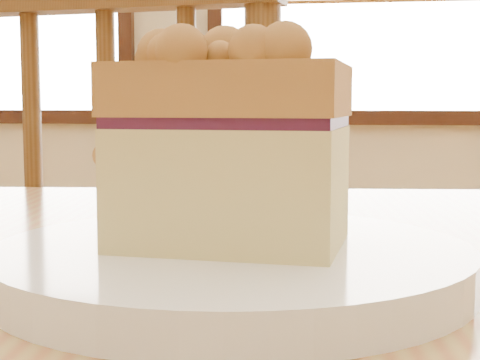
% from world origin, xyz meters
% --- Properties ---
extents(cafe_chair_main, '(0.52, 0.52, 1.02)m').
position_xyz_m(cafe_chair_main, '(-0.06, 0.82, 0.52)').
color(cafe_chair_main, brown).
rests_on(cafe_chair_main, ground).
extents(plate, '(0.24, 0.24, 0.02)m').
position_xyz_m(plate, '(0.13, 0.20, 0.76)').
color(plate, white).
rests_on(plate, cafe_table_main).
extents(cake_slice, '(0.13, 0.09, 0.11)m').
position_xyz_m(cake_slice, '(0.13, 0.20, 0.82)').
color(cake_slice, '#D3C077').
rests_on(cake_slice, plate).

